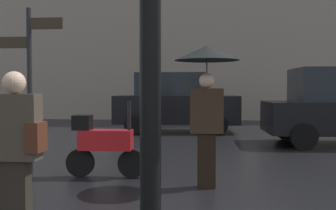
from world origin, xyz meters
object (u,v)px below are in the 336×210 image
parked_scooter (103,143)px  street_signpost (30,75)px  pedestrian_with_umbrella (207,79)px  pedestrian_with_bag (17,145)px  parked_car_right (175,102)px

parked_scooter → street_signpost: (-1.18, -0.06, 1.11)m
parked_scooter → street_signpost: 1.62m
pedestrian_with_umbrella → parked_scooter: bearing=-101.4°
parked_scooter → street_signpost: bearing=-163.5°
pedestrian_with_bag → parked_car_right: (1.00, 9.41, 0.08)m
pedestrian_with_umbrella → parked_scooter: (-1.65, 0.55, -1.02)m
pedestrian_with_bag → parked_scooter: pedestrian_with_bag is taller
pedestrian_with_bag → street_signpost: bearing=-170.0°
parked_car_right → street_signpost: bearing=-98.2°
street_signpost → parked_car_right: bearing=73.7°
pedestrian_with_umbrella → parked_car_right: size_ratio=0.51×
street_signpost → parked_scooter: bearing=2.8°
parked_car_right → parked_scooter: bearing=-88.8°
pedestrian_with_bag → parked_scooter: (0.18, 2.63, -0.35)m
pedestrian_with_umbrella → parked_scooter: size_ratio=1.56×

